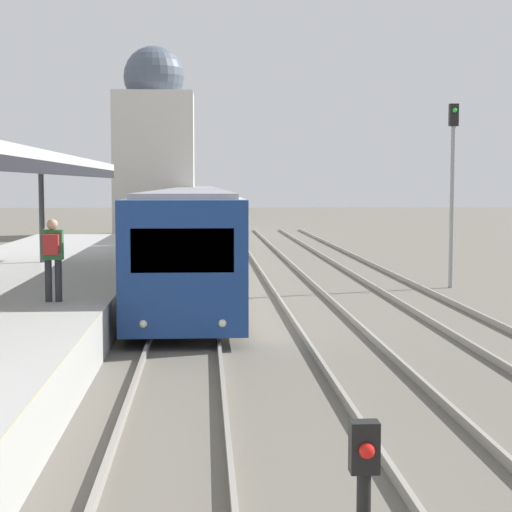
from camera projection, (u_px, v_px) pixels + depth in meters
The scene contains 5 objects.
person_on_platform at pixel (53, 253), 17.09m from camera, with size 0.40×0.40×1.66m.
train_near at pixel (197, 211), 49.71m from camera, with size 2.62×66.21×3.12m.
signal_post_near at pixel (364, 512), 5.90m from camera, with size 0.20×0.21×1.70m.
signal_mast_far at pixel (453, 175), 27.09m from camera, with size 0.28×0.29×5.84m.
distant_domed_building at pixel (155, 147), 54.83m from camera, with size 5.02×5.02×12.07m.
Camera 1 is at (0.43, -0.74, 3.32)m, focal length 60.00 mm.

